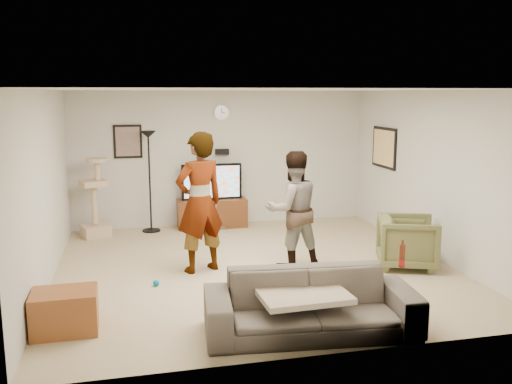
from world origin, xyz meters
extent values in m
cube|color=tan|center=(0.00, 0.00, -0.01)|extent=(5.50, 5.50, 0.02)
cube|color=white|center=(0.00, 0.00, 2.51)|extent=(5.50, 5.50, 0.02)
cube|color=beige|center=(0.00, 2.75, 1.25)|extent=(5.50, 0.04, 2.50)
cube|color=beige|center=(0.00, -2.75, 1.25)|extent=(5.50, 0.04, 2.50)
cube|color=beige|center=(-2.75, 0.00, 1.25)|extent=(0.04, 5.50, 2.50)
cube|color=beige|center=(2.75, 0.00, 1.25)|extent=(0.04, 5.50, 2.50)
cylinder|color=white|center=(0.00, 2.72, 2.10)|extent=(0.26, 0.04, 0.26)
cube|color=black|center=(0.00, 2.69, 1.38)|extent=(0.25, 0.10, 0.10)
cube|color=#775F59|center=(-1.70, 2.73, 1.60)|extent=(0.42, 0.03, 0.52)
cube|color=#FDBE79|center=(2.73, 1.60, 1.50)|extent=(0.03, 0.78, 0.62)
cube|color=#4B2713|center=(-0.23, 2.50, 0.26)|extent=(1.27, 0.45, 0.53)
cube|color=silver|center=(-0.25, 2.11, 0.04)|extent=(0.40, 0.30, 0.07)
cube|color=black|center=(-0.23, 2.50, 0.86)|extent=(1.11, 0.08, 0.66)
cube|color=#34BBF1|center=(-0.23, 2.46, 0.86)|extent=(1.02, 0.01, 0.58)
cylinder|color=black|center=(-1.35, 2.44, 0.90)|extent=(0.32, 0.32, 1.80)
cube|color=tan|center=(-2.30, 2.30, 0.69)|extent=(0.56, 0.56, 1.38)
imported|color=#B2B2B2|center=(-0.77, 0.02, 0.97)|extent=(0.83, 0.70, 1.95)
imported|color=#3C6386|center=(0.54, -0.07, 0.83)|extent=(0.86, 0.70, 1.66)
imported|color=#50473E|center=(0.08, -2.25, 0.32)|extent=(2.26, 1.06, 0.64)
cube|color=#C5B08F|center=(-0.01, -2.25, 0.43)|extent=(0.93, 0.74, 0.06)
cylinder|color=#59200F|center=(1.09, -2.25, 0.76)|extent=(0.06, 0.06, 0.25)
imported|color=brown|center=(2.13, -0.47, 0.37)|extent=(1.03, 1.01, 0.73)
cube|color=brown|center=(-2.40, -1.65, 0.22)|extent=(0.67, 0.51, 0.44)
sphere|color=#036C91|center=(-1.41, -0.48, 0.04)|extent=(0.08, 0.08, 0.08)
camera|label=1|loc=(-1.68, -7.34, 2.46)|focal=38.46mm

